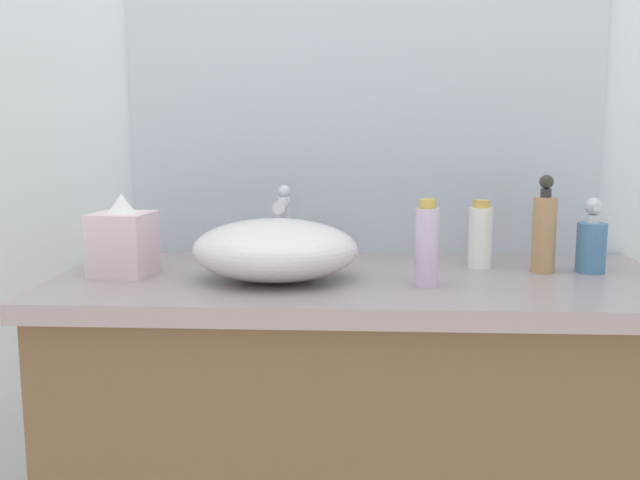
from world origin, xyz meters
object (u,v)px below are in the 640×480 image
Objects in this scene: lotion_bottle at (480,236)px; tissue_box at (123,240)px; spray_can at (591,242)px; soap_dispenser at (544,231)px; perfume_bottle at (427,245)px; sink_basin at (275,250)px.

tissue_box is at bearing -171.00° from lotion_bottle.
spray_can reaches higher than lotion_bottle.
soap_dispenser is 1.22× the size of perfume_bottle.
soap_dispenser is at bearing -177.79° from spray_can.
perfume_bottle is 0.64m from tissue_box.
spray_can is at bearing 4.53° from tissue_box.
soap_dispenser reaches higher than lotion_bottle.
perfume_bottle is at bearing -7.43° from sink_basin.
perfume_bottle is at bearing -157.36° from spray_can.
spray_can is at bearing 2.21° from soap_dispenser.
lotion_bottle is at bearing 9.00° from tissue_box.
soap_dispenser reaches higher than perfume_bottle.
tissue_box reaches higher than lotion_bottle.
spray_can is at bearing 9.62° from sink_basin.
perfume_bottle reaches higher than lotion_bottle.
spray_can is (0.10, 0.00, -0.03)m from soap_dispenser.
lotion_bottle is at bearing 54.94° from perfume_bottle.
sink_basin is 0.69m from spray_can.
perfume_bottle is (0.31, -0.04, 0.02)m from sink_basin.
soap_dispenser is at bearing -20.02° from lotion_bottle.
sink_basin is 0.59m from soap_dispenser.
lotion_bottle is at bearing 169.54° from spray_can.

